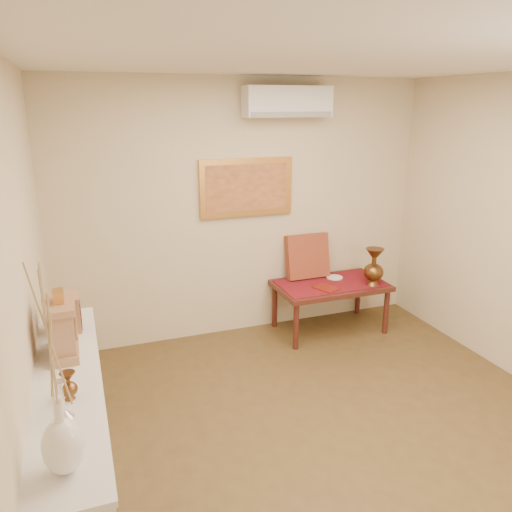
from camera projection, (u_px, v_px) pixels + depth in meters
name	position (u px, v px, depth m)	size (l,w,h in m)	color
floor	(347.00, 452.00, 3.64)	(4.50, 4.50, 0.00)	brown
ceiling	(372.00, 55.00, 2.85)	(4.50, 4.50, 0.00)	white
wall_back	(246.00, 210.00, 5.26)	(4.00, 0.02, 2.70)	beige
wall_left	(23.00, 322.00, 2.59)	(0.02, 4.50, 2.70)	beige
white_vase	(54.00, 375.00, 1.93)	(0.17, 0.17, 0.90)	white
candlestick	(62.00, 399.00, 2.39)	(0.09, 0.09, 0.20)	silver
brass_urn_small	(68.00, 382.00, 2.54)	(0.09, 0.09, 0.20)	brown
table_cloth	(331.00, 283.00, 5.44)	(1.14, 0.59, 0.01)	maroon
brass_urn_tall	(374.00, 263.00, 5.32)	(0.22, 0.22, 0.49)	brown
plate	(335.00, 277.00, 5.59)	(0.18, 0.18, 0.01)	white
menu	(326.00, 288.00, 5.27)	(0.18, 0.25, 0.01)	maroon
cushion	(307.00, 256.00, 5.55)	(0.49, 0.10, 0.49)	maroon
display_ledge	(76.00, 453.00, 2.90)	(0.37, 2.02, 0.98)	silver
mantel_clock	(63.00, 327.00, 2.98)	(0.17, 0.36, 0.41)	#AD7C59
wooden_chest	(69.00, 312.00, 3.32)	(0.16, 0.21, 0.24)	#AD7C59
low_table	(330.00, 289.00, 5.47)	(1.20, 0.70, 0.55)	#4C1F17
painting	(246.00, 187.00, 5.17)	(1.00, 0.06, 0.60)	#C98A40
ac_unit	(287.00, 102.00, 4.95)	(0.90, 0.25, 0.30)	white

